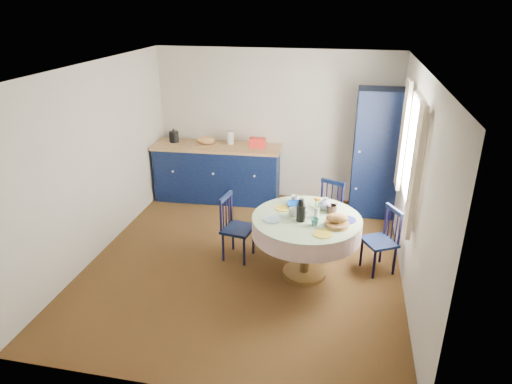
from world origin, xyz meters
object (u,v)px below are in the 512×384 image
(pantry_cabinet, at_px, (376,154))
(chair_far, at_px, (327,212))
(chair_right, at_px, (382,240))
(mug_c, at_px, (332,209))
(mug_d, at_px, (295,199))
(cobalt_bowl, at_px, (296,205))
(kitchen_counter, at_px, (218,172))
(chair_left, at_px, (235,227))
(mug_b, at_px, (315,222))
(dining_table, at_px, (307,227))
(mug_a, at_px, (294,212))

(pantry_cabinet, distance_m, chair_far, 1.38)
(chair_far, bearing_deg, chair_right, -18.95)
(mug_c, bearing_deg, mug_d, 155.27)
(cobalt_bowl, bearing_deg, kitchen_counter, 130.63)
(chair_right, distance_m, mug_c, 0.78)
(kitchen_counter, relative_size, cobalt_bowl, 9.72)
(chair_left, xyz_separation_m, cobalt_bowl, (0.78, 0.03, 0.38))
(pantry_cabinet, distance_m, chair_right, 1.82)
(pantry_cabinet, bearing_deg, mug_b, -109.81)
(mug_d, distance_m, cobalt_bowl, 0.14)
(mug_d, bearing_deg, chair_left, -167.70)
(dining_table, bearing_deg, kitchen_counter, 129.70)
(pantry_cabinet, bearing_deg, chair_far, -122.48)
(kitchen_counter, relative_size, mug_d, 21.69)
(cobalt_bowl, bearing_deg, chair_left, -178.05)
(chair_right, bearing_deg, chair_left, -117.82)
(kitchen_counter, height_order, chair_far, kitchen_counter)
(mug_a, xyz_separation_m, mug_c, (0.44, 0.18, 0.00))
(chair_right, height_order, cobalt_bowl, same)
(chair_left, relative_size, mug_a, 6.87)
(pantry_cabinet, xyz_separation_m, dining_table, (-0.85, -2.03, -0.33))
(chair_right, height_order, mug_d, mug_d)
(chair_far, xyz_separation_m, mug_c, (0.08, -0.77, 0.40))
(pantry_cabinet, bearing_deg, kitchen_counter, 177.83)
(dining_table, height_order, chair_left, dining_table)
(chair_far, xyz_separation_m, mug_d, (-0.40, -0.55, 0.40))
(chair_right, relative_size, mug_d, 8.53)
(chair_right, distance_m, cobalt_bowl, 1.17)
(kitchen_counter, relative_size, chair_left, 2.46)
(chair_far, distance_m, mug_d, 0.79)
(chair_right, height_order, mug_a, mug_a)
(chair_far, relative_size, mug_a, 6.84)
(mug_c, bearing_deg, pantry_cabinet, 72.53)
(dining_table, distance_m, mug_d, 0.49)
(chair_left, bearing_deg, mug_c, -82.83)
(dining_table, height_order, cobalt_bowl, dining_table)
(dining_table, distance_m, mug_b, 0.27)
(chair_right, height_order, mug_b, mug_b)
(mug_a, xyz_separation_m, mug_b, (0.27, -0.19, -0.01))
(mug_b, distance_m, cobalt_bowl, 0.53)
(kitchen_counter, xyz_separation_m, mug_b, (1.83, -2.27, 0.35))
(dining_table, xyz_separation_m, mug_c, (0.27, 0.19, 0.18))
(chair_far, height_order, cobalt_bowl, chair_far)
(kitchen_counter, distance_m, pantry_cabinet, 2.63)
(mug_d, bearing_deg, chair_far, 53.86)
(chair_far, distance_m, mug_a, 1.09)
(mug_a, distance_m, mug_c, 0.48)
(mug_d, bearing_deg, mug_b, -62.97)
(kitchen_counter, relative_size, mug_a, 16.88)
(chair_far, height_order, mug_a, mug_a)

